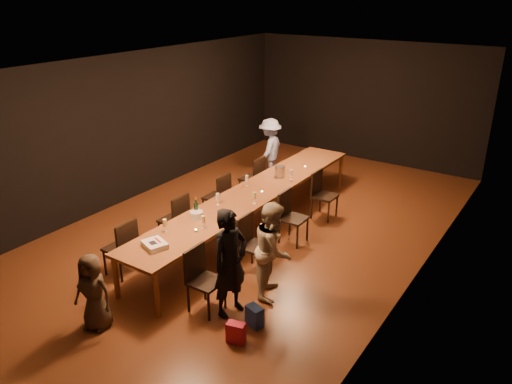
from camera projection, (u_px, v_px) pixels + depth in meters
The scene contains 30 objects.
ground at pixel (253, 230), 9.25m from camera, with size 10.00×10.00×0.00m, color #442411.
room_shell at pixel (253, 120), 8.45m from camera, with size 6.04×10.04×3.02m.
table at pixel (253, 195), 8.98m from camera, with size 0.90×6.00×0.75m.
chair_right_0 at pixel (206, 281), 6.79m from camera, with size 0.42×0.42×0.93m, color black, non-canonical shape.
chair_right_1 at pixel (255, 246), 7.71m from camera, with size 0.42×0.42×0.93m, color black, non-canonical shape.
chair_right_2 at pixel (294, 218), 8.63m from camera, with size 0.42×0.42×0.93m, color black, non-canonical shape.
chair_right_3 at pixel (325, 195), 9.56m from camera, with size 0.42×0.42×0.93m, color black, non-canonical shape.
chair_left_0 at pixel (120, 247), 7.67m from camera, with size 0.42×0.42×0.93m, color black, non-canonical shape.
chair_left_1 at pixel (173, 219), 8.59m from camera, with size 0.42×0.42×0.93m, color black, non-canonical shape.
chair_left_2 at pixel (216, 197), 9.51m from camera, with size 0.42×0.42×0.93m, color black, non-canonical shape.
chair_left_3 at pixel (252, 178), 10.43m from camera, with size 0.42×0.42×0.93m, color black, non-canonical shape.
woman_birthday at pixel (230, 263), 6.64m from camera, with size 0.56×0.37×1.54m, color black.
woman_tan at pixel (273, 249), 7.09m from camera, with size 0.70×0.54×1.44m, color beige.
man_blue at pixel (270, 150), 11.39m from camera, with size 0.93×0.53×1.44m, color #99B1ED.
child at pixel (93, 292), 6.42m from camera, with size 0.52×0.34×1.07m, color #403224.
gift_bag_red at pixel (236, 333), 6.28m from camera, with size 0.24×0.13×0.28m, color red.
gift_bag_blue at pixel (255, 316), 6.59m from camera, with size 0.23×0.15×0.29m, color #2953B5.
birthday_cake at pixel (155, 245), 7.07m from camera, with size 0.42×0.38×0.08m.
plate_stack at pixel (196, 215), 7.94m from camera, with size 0.21×0.21×0.12m, color silver.
champagne_bottle at pixel (196, 206), 7.99m from camera, with size 0.08×0.08×0.32m, color black, non-canonical shape.
ice_bucket at pixel (280, 171), 9.67m from camera, with size 0.19×0.19×0.21m, color silver.
wineglass_0 at pixel (165, 226), 7.49m from camera, with size 0.06×0.06×0.21m, color beige, non-canonical shape.
wineglass_1 at pixel (203, 222), 7.59m from camera, with size 0.06×0.06×0.21m, color beige, non-canonical shape.
wineglass_2 at pixel (218, 199), 8.41m from camera, with size 0.06×0.06×0.21m, color silver, non-canonical shape.
wineglass_3 at pixel (254, 198), 8.46m from camera, with size 0.06×0.06×0.21m, color beige, non-canonical shape.
wineglass_4 at pixel (247, 181), 9.21m from camera, with size 0.06×0.06×0.21m, color silver, non-canonical shape.
wineglass_5 at pixel (291, 175), 9.49m from camera, with size 0.06×0.06×0.21m, color silver, non-canonical shape.
tealight_near at pixel (196, 231), 7.53m from camera, with size 0.05×0.05×0.03m, color #B2B7B2.
tealight_mid at pixel (262, 192), 8.92m from camera, with size 0.05×0.05×0.03m, color #B2B7B2.
tealight_far at pixel (305, 167), 10.15m from camera, with size 0.05×0.05×0.03m, color #B2B7B2.
Camera 1 is at (4.65, -6.85, 4.19)m, focal length 35.00 mm.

